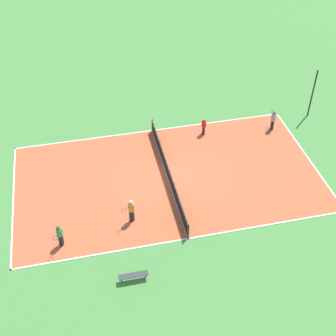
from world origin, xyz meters
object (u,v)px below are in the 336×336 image
Objects in this scene: player_baseline_gray at (273,119)px; tennis_ball_left_sideline at (25,202)px; player_center_orange at (131,209)px; player_far_green at (60,234)px; tennis_ball_right_alley at (275,199)px; fence_post_back_left at (312,94)px; bench at (133,276)px; player_coach_red at (204,125)px; tennis_ball_midcourt at (241,181)px; tennis_net at (168,171)px.

player_baseline_gray reaches higher than tennis_ball_left_sideline.
player_far_green is at bearing -19.29° from player_center_orange.
tennis_ball_right_alley is (0.21, 9.49, -0.98)m from player_center_orange.
tennis_ball_right_alley is 1.00× the size of tennis_ball_left_sideline.
bench is at bearing -52.25° from fence_post_back_left.
fence_post_back_left is at bearing 37.75° from bench.
player_baseline_gray is at bearing 100.56° from player_coach_red.
fence_post_back_left reaches higher than tennis_ball_midcourt.
player_baseline_gray is at bearing 159.30° from tennis_ball_right_alley.
bench is 20.99m from fence_post_back_left.
bench is 24.43× the size of tennis_ball_left_sideline.
tennis_ball_left_sideline is (0.28, -9.68, -0.53)m from tennis_net.
tennis_ball_left_sideline is (-7.59, -5.95, -0.33)m from bench.
tennis_net is 5.79m from player_coach_red.
fence_post_back_left is (-4.94, 12.81, 1.48)m from tennis_net.
player_baseline_gray is at bearing 112.45° from tennis_net.
player_far_green is 22.41m from fence_post_back_left.
tennis_ball_right_alley is at bearing 37.12° from tennis_ball_midcourt.
player_center_orange is at bearing 135.06° from player_baseline_gray.
tennis_ball_midcourt is (-2.13, -1.61, 0.00)m from tennis_ball_right_alley.
bench is (7.87, -3.73, -0.20)m from tennis_net.
player_coach_red reaches higher than tennis_ball_midcourt.
player_far_green is at bearing -86.71° from tennis_ball_right_alley.
player_center_orange reaches higher than tennis_ball_right_alley.
fence_post_back_left is at bearing 136.86° from player_far_green.
player_far_green is (-3.42, -3.77, 0.58)m from bench.
fence_post_back_left is at bearing 143.22° from tennis_ball_right_alley.
bench is 1.18× the size of player_coach_red.
player_baseline_gray is (-3.81, 9.21, 0.37)m from tennis_net.
player_far_green is at bearing -59.34° from tennis_net.
player_coach_red is 20.67× the size of tennis_ball_left_sideline.
player_coach_red is 9.12m from fence_post_back_left.
tennis_ball_midcourt is at bearing 85.12° from tennis_ball_left_sideline.
tennis_ball_right_alley is at bearing 34.41° from player_coach_red.
tennis_ball_left_sideline is (4.09, -18.89, -0.90)m from player_baseline_gray.
player_coach_red is at bearing -163.70° from player_center_orange.
tennis_net is 8.71m from bench.
player_center_orange is at bearing -91.28° from tennis_ball_right_alley.
player_center_orange is at bearing -76.30° from tennis_ball_midcourt.
player_center_orange is (3.44, -3.10, 0.45)m from tennis_net.
bench is 10.62m from tennis_ball_midcourt.
tennis_ball_right_alley is (-4.22, 10.12, -0.33)m from bench.
player_center_orange is at bearing 124.99° from player_far_green.
player_baseline_gray reaches higher than tennis_net.
tennis_net is 9.97m from player_baseline_gray.
player_far_green is 24.18× the size of tennis_ball_midcourt.
player_coach_red is at bearing -170.55° from tennis_ball_midcourt.
bench is at bearing -67.38° from tennis_ball_right_alley.
tennis_ball_left_sideline is at bearing -54.48° from player_coach_red.
player_coach_red is at bearing 98.66° from player_baseline_gray.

